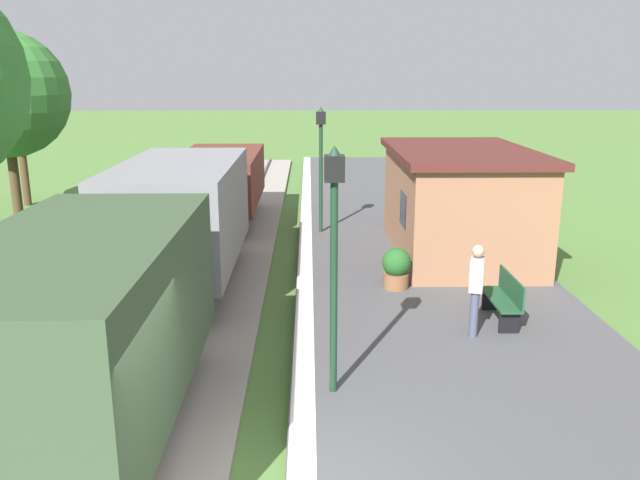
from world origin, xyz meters
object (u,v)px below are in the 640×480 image
object	(u,v)px
lamp_post_far	(321,147)
station_hut	(459,201)
potted_planter	(396,268)
bench_near_hut	(504,298)
tree_field_distant	(17,109)
person_waiting	(476,286)
lamp_post_near	(334,227)
freight_train	(177,228)
tree_field_left	(4,95)

from	to	relation	value
lamp_post_far	station_hut	bearing A→B (deg)	-34.86
station_hut	potted_planter	bearing A→B (deg)	-125.22
bench_near_hut	tree_field_distant	xyz separation A→B (m)	(-14.47, 12.64, 2.89)
person_waiting	potted_planter	bearing A→B (deg)	-51.80
person_waiting	potted_planter	distance (m)	2.91
lamp_post_near	bench_near_hut	bearing A→B (deg)	39.14
freight_train	tree_field_distant	distance (m)	13.22
freight_train	tree_field_distant	world-z (taller)	tree_field_distant
person_waiting	lamp_post_near	distance (m)	3.74
station_hut	lamp_post_far	world-z (taller)	lamp_post_far
potted_planter	station_hut	bearing A→B (deg)	54.78
station_hut	person_waiting	distance (m)	5.55
tree_field_left	potted_planter	bearing A→B (deg)	-26.08
station_hut	tree_field_distant	size ratio (longest dim) A/B	1.14
station_hut	tree_field_left	world-z (taller)	tree_field_left
station_hut	tree_field_distant	distance (m)	16.71
tree_field_distant	lamp_post_near	bearing A→B (deg)	-54.28
tree_field_left	tree_field_distant	xyz separation A→B (m)	(-2.13, 5.50, -0.68)
freight_train	person_waiting	xyz separation A→B (m)	(5.89, -2.85, -0.41)
freight_train	tree_field_left	xyz separation A→B (m)	(-5.69, 4.97, 2.70)
freight_train	tree_field_left	world-z (taller)	tree_field_left
person_waiting	lamp_post_far	world-z (taller)	lamp_post_far
tree_field_left	tree_field_distant	bearing A→B (deg)	111.16
freight_train	tree_field_distant	size ratio (longest dim) A/B	3.81
lamp_post_near	tree_field_left	distance (m)	13.43
lamp_post_near	tree_field_left	size ratio (longest dim) A/B	0.61
bench_near_hut	person_waiting	size ratio (longest dim) A/B	0.88
tree_field_left	bench_near_hut	bearing A→B (deg)	-30.06
potted_planter	tree_field_left	distance (m)	12.25
freight_train	station_hut	distance (m)	7.28
potted_planter	tree_field_left	bearing A→B (deg)	153.92
person_waiting	lamp_post_far	xyz separation A→B (m)	(-2.64, 7.93, 1.62)
station_hut	potted_planter	distance (m)	3.54
freight_train	bench_near_hut	xyz separation A→B (m)	(6.65, -2.18, -0.88)
bench_near_hut	person_waiting	distance (m)	1.11
person_waiting	lamp_post_near	xyz separation A→B (m)	(-2.64, -2.09, 1.62)
person_waiting	lamp_post_near	size ratio (longest dim) A/B	0.46
bench_near_hut	potted_planter	world-z (taller)	potted_planter
tree_field_left	lamp_post_near	bearing A→B (deg)	-47.91
potted_planter	lamp_post_far	bearing A→B (deg)	106.65
tree_field_distant	potted_planter	bearing A→B (deg)	-40.09
person_waiting	tree_field_left	bearing A→B (deg)	-17.62
lamp_post_near	lamp_post_far	world-z (taller)	same
lamp_post_far	tree_field_distant	size ratio (longest dim) A/B	0.73
station_hut	lamp_post_near	bearing A→B (deg)	-115.17
freight_train	tree_field_left	distance (m)	8.02
potted_planter	lamp_post_near	distance (m)	5.42
bench_near_hut	lamp_post_far	size ratio (longest dim) A/B	0.41
bench_near_hut	person_waiting	bearing A→B (deg)	-138.09
tree_field_left	lamp_post_far	bearing A→B (deg)	0.73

